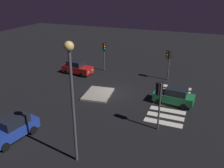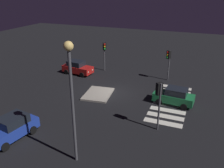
{
  "view_description": "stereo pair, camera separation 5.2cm",
  "coord_description": "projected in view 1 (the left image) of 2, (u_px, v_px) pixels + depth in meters",
  "views": [
    {
      "loc": [
        -21.42,
        -8.61,
        10.52
      ],
      "look_at": [
        0.0,
        0.0,
        1.0
      ],
      "focal_mm": 38.16,
      "sensor_mm": 36.0,
      "label": 1
    },
    {
      "loc": [
        -21.41,
        -8.66,
        10.52
      ],
      "look_at": [
        0.0,
        0.0,
        1.0
      ],
      "focal_mm": 38.16,
      "sensor_mm": 36.0,
      "label": 2
    }
  ],
  "objects": [
    {
      "name": "traffic_light_north",
      "position": [
        104.0,
        50.0,
        30.85
      ],
      "size": [
        0.53,
        0.54,
        3.81
      ],
      "rotation": [
        0.0,
        0.0,
        -2.62
      ],
      "color": "#47474C",
      "rests_on": "ground"
    },
    {
      "name": "ground_plane",
      "position": [
        112.0,
        93.0,
        25.35
      ],
      "size": [
        80.0,
        80.0,
        0.0
      ],
      "primitive_type": "plane",
      "color": "black"
    },
    {
      "name": "traffic_light_east",
      "position": [
        168.0,
        58.0,
        27.66
      ],
      "size": [
        0.53,
        0.54,
        3.67
      ],
      "rotation": [
        0.0,
        0.0,
        2.46
      ],
      "color": "#47474C",
      "rests_on": "ground"
    },
    {
      "name": "car_blue",
      "position": [
        12.0,
        128.0,
        17.49
      ],
      "size": [
        4.15,
        2.36,
        1.73
      ],
      "rotation": [
        0.0,
        0.0,
        2.98
      ],
      "color": "#1E389E",
      "rests_on": "ground"
    },
    {
      "name": "car_red",
      "position": [
        77.0,
        68.0,
        30.52
      ],
      "size": [
        2.16,
        4.05,
        1.71
      ],
      "rotation": [
        0.0,
        0.0,
        -1.68
      ],
      "color": "red",
      "rests_on": "ground"
    },
    {
      "name": "crosswalk_near",
      "position": [
        171.0,
        102.0,
        23.22
      ],
      "size": [
        8.75,
        3.2,
        0.02
      ],
      "color": "silver",
      "rests_on": "ground"
    },
    {
      "name": "traffic_light_south",
      "position": [
        159.0,
        95.0,
        17.85
      ],
      "size": [
        0.54,
        0.53,
        3.93
      ],
      "rotation": [
        0.0,
        0.0,
        0.86
      ],
      "color": "#47474C",
      "rests_on": "ground"
    },
    {
      "name": "car_green",
      "position": [
        174.0,
        96.0,
        22.65
      ],
      "size": [
        2.03,
        3.9,
        1.65
      ],
      "rotation": [
        0.0,
        0.0,
        1.49
      ],
      "color": "#196B38",
      "rests_on": "ground"
    },
    {
      "name": "street_lamp",
      "position": [
        72.0,
        85.0,
        13.53
      ],
      "size": [
        0.56,
        0.56,
        7.83
      ],
      "color": "#47474C",
      "rests_on": "ground"
    },
    {
      "name": "traffic_island",
      "position": [
        98.0,
        94.0,
        24.82
      ],
      "size": [
        3.81,
        3.04,
        0.18
      ],
      "color": "gray",
      "rests_on": "ground"
    }
  ]
}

